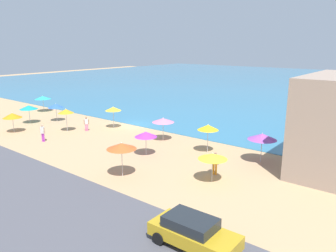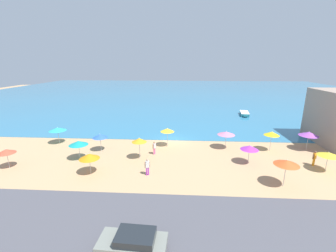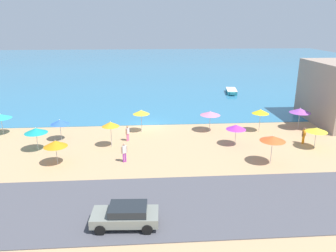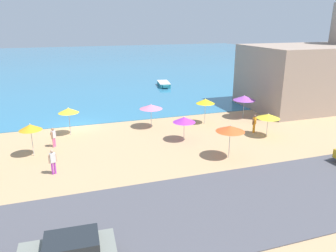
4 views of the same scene
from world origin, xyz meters
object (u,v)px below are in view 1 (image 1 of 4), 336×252
object	(u,v)px
beach_umbrella_6	(66,111)
bather_2	(43,132)
beach_umbrella_1	(163,120)
bather_0	(215,162)
beach_umbrella_5	(29,107)
beach_umbrella_10	(146,134)
parked_car_0	(193,232)
beach_umbrella_2	(213,156)
beach_umbrella_9	(12,115)
beach_umbrella_12	(113,109)
skiff_nearshore	(301,115)
beach_umbrella_7	(56,106)
beach_umbrella_0	(122,146)
beach_umbrella_11	(43,98)
bather_1	(86,123)
beach_umbrella_4	(208,127)
beach_umbrella_3	(262,137)

from	to	relation	value
beach_umbrella_6	bather_2	bearing A→B (deg)	-68.93
beach_umbrella_1	bather_0	bearing A→B (deg)	-27.60
beach_umbrella_5	beach_umbrella_10	size ratio (longest dim) A/B	1.06
parked_car_0	beach_umbrella_2	bearing A→B (deg)	114.57
beach_umbrella_2	beach_umbrella_6	distance (m)	19.98
beach_umbrella_9	beach_umbrella_12	distance (m)	10.97
beach_umbrella_10	beach_umbrella_6	bearing A→B (deg)	177.75
beach_umbrella_6	skiff_nearshore	distance (m)	29.97
beach_umbrella_7	beach_umbrella_9	bearing A→B (deg)	-79.90
beach_umbrella_2	beach_umbrella_10	distance (m)	7.67
beach_umbrella_7	bather_2	distance (m)	9.27
beach_umbrella_7	parked_car_0	size ratio (longest dim) A/B	0.52
beach_umbrella_10	skiff_nearshore	size ratio (longest dim) A/B	0.48
beach_umbrella_0	beach_umbrella_11	size ratio (longest dim) A/B	1.12
beach_umbrella_11	beach_umbrella_7	bearing A→B (deg)	-18.86
bather_0	bather_1	distance (m)	17.95
beach_umbrella_0	beach_umbrella_5	bearing A→B (deg)	167.64
parked_car_0	beach_umbrella_9	bearing A→B (deg)	169.14
beach_umbrella_4	beach_umbrella_10	bearing A→B (deg)	-133.81
beach_umbrella_3	beach_umbrella_12	xyz separation A→B (m)	(-18.04, 0.22, 0.10)
beach_umbrella_10	bather_0	xyz separation A→B (m)	(7.01, -0.09, -0.94)
beach_umbrella_4	beach_umbrella_12	distance (m)	13.25
beach_umbrella_4	beach_umbrella_9	size ratio (longest dim) A/B	1.17
beach_umbrella_6	beach_umbrella_11	distance (m)	13.08
beach_umbrella_9	beach_umbrella_10	world-z (taller)	beach_umbrella_9
bather_2	skiff_nearshore	size ratio (longest dim) A/B	0.39
beach_umbrella_6	beach_umbrella_12	distance (m)	5.21
beach_umbrella_4	beach_umbrella_6	xyz separation A→B (m)	(-16.18, -3.52, 0.01)
beach_umbrella_4	bather_2	distance (m)	16.50
beach_umbrella_5	beach_umbrella_6	size ratio (longest dim) A/B	0.88
beach_umbrella_4	beach_umbrella_6	bearing A→B (deg)	-167.74
beach_umbrella_5	bather_1	size ratio (longest dim) A/B	1.41
beach_umbrella_0	bather_2	world-z (taller)	beach_umbrella_0
beach_umbrella_7	bather_1	world-z (taller)	beach_umbrella_7
beach_umbrella_2	beach_umbrella_5	size ratio (longest dim) A/B	0.93
beach_umbrella_11	bather_0	bearing A→B (deg)	-9.25
beach_umbrella_11	bather_1	size ratio (longest dim) A/B	1.43
beach_umbrella_3	skiff_nearshore	xyz separation A→B (m)	(-2.73, 19.61, -1.81)
beach_umbrella_3	beach_umbrella_10	xyz separation A→B (m)	(-8.65, -4.55, -0.30)
beach_umbrella_0	beach_umbrella_3	size ratio (longest dim) A/B	1.05
beach_umbrella_3	beach_umbrella_12	world-z (taller)	beach_umbrella_12
beach_umbrella_5	beach_umbrella_12	world-z (taller)	beach_umbrella_12
beach_umbrella_0	beach_umbrella_3	bearing A→B (deg)	53.72
beach_umbrella_1	beach_umbrella_5	size ratio (longest dim) A/B	1.02
beach_umbrella_3	beach_umbrella_4	xyz separation A→B (m)	(-4.82, -0.55, 0.13)
beach_umbrella_5	skiff_nearshore	size ratio (longest dim) A/B	0.51
beach_umbrella_7	beach_umbrella_11	bearing A→B (deg)	161.14
beach_umbrella_2	beach_umbrella_4	bearing A→B (deg)	124.58
beach_umbrella_1	bather_1	world-z (taller)	beach_umbrella_1
beach_umbrella_9	parked_car_0	bearing A→B (deg)	-10.86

